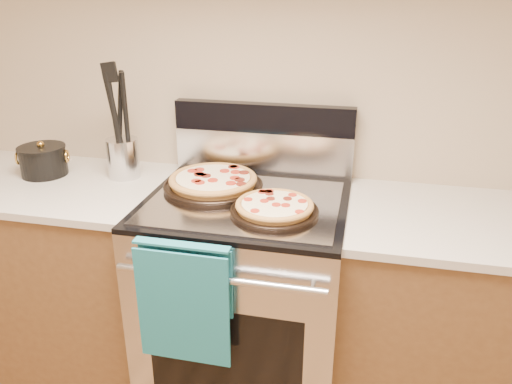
% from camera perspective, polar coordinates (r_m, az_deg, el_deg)
% --- Properties ---
extents(wall_back, '(4.00, 0.00, 4.00)m').
position_cam_1_polar(wall_back, '(2.10, 1.14, 13.76)').
color(wall_back, tan).
rests_on(wall_back, ground).
extents(range_body, '(0.76, 0.68, 0.90)m').
position_cam_1_polar(range_body, '(2.12, -1.03, -12.61)').
color(range_body, '#B7B7BC').
rests_on(range_body, ground).
extents(oven_window, '(0.56, 0.01, 0.40)m').
position_cam_1_polar(oven_window, '(1.87, -3.62, -18.38)').
color(oven_window, black).
rests_on(oven_window, range_body).
extents(cooktop, '(0.76, 0.68, 0.02)m').
position_cam_1_polar(cooktop, '(1.89, -1.13, -1.15)').
color(cooktop, black).
rests_on(cooktop, range_body).
extents(backsplash_lower, '(0.76, 0.06, 0.18)m').
position_cam_1_polar(backsplash_lower, '(2.14, 0.85, 4.57)').
color(backsplash_lower, silver).
rests_on(backsplash_lower, cooktop).
extents(backsplash_upper, '(0.76, 0.06, 0.12)m').
position_cam_1_polar(backsplash_upper, '(2.10, 0.87, 8.47)').
color(backsplash_upper, black).
rests_on(backsplash_upper, backsplash_lower).
extents(oven_handle, '(0.70, 0.03, 0.03)m').
position_cam_1_polar(oven_handle, '(1.63, -4.32, -9.91)').
color(oven_handle, silver).
rests_on(oven_handle, range_body).
extents(dish_towel, '(0.32, 0.05, 0.42)m').
position_cam_1_polar(dish_towel, '(1.71, -8.15, -12.18)').
color(dish_towel, teal).
rests_on(dish_towel, oven_handle).
extents(foil_sheet, '(0.70, 0.55, 0.01)m').
position_cam_1_polar(foil_sheet, '(1.86, -1.35, -1.14)').
color(foil_sheet, gray).
rests_on(foil_sheet, cooktop).
extents(cabinet_left, '(1.00, 0.62, 0.88)m').
position_cam_1_polar(cabinet_left, '(2.48, -21.30, -8.96)').
color(cabinet_left, brown).
rests_on(cabinet_left, ground).
extents(countertop_left, '(1.02, 0.64, 0.03)m').
position_cam_1_polar(countertop_left, '(2.29, -22.89, 0.86)').
color(countertop_left, '#B8B2A5').
rests_on(countertop_left, cabinet_left).
extents(cabinet_right, '(1.00, 0.62, 0.88)m').
position_cam_1_polar(cabinet_right, '(2.16, 23.33, -14.38)').
color(cabinet_right, brown).
rests_on(cabinet_right, ground).
extents(countertop_right, '(1.02, 0.64, 0.03)m').
position_cam_1_polar(countertop_right, '(1.93, 25.38, -3.43)').
color(countertop_right, '#B8B2A5').
rests_on(countertop_right, cabinet_right).
extents(pepperoni_pizza_back, '(0.45, 0.45, 0.05)m').
position_cam_1_polar(pepperoni_pizza_back, '(1.98, -4.91, 1.16)').
color(pepperoni_pizza_back, '#AE7735').
rests_on(pepperoni_pizza_back, foil_sheet).
extents(pepperoni_pizza_front, '(0.33, 0.33, 0.04)m').
position_cam_1_polar(pepperoni_pizza_front, '(1.76, 2.13, -1.78)').
color(pepperoni_pizza_front, '#AE7735').
rests_on(pepperoni_pizza_front, foil_sheet).
extents(utensil_crock, '(0.16, 0.16, 0.17)m').
position_cam_1_polar(utensil_crock, '(2.19, -14.91, 3.78)').
color(utensil_crock, silver).
rests_on(utensil_crock, countertop_left).
extents(saucepan, '(0.25, 0.25, 0.12)m').
position_cam_1_polar(saucepan, '(2.33, -23.12, 3.19)').
color(saucepan, black).
rests_on(saucepan, countertop_left).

